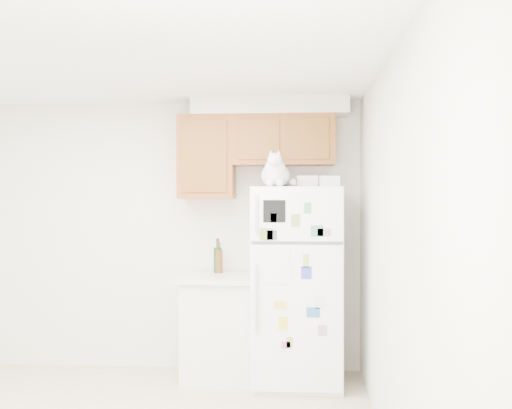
# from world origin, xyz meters

# --- Properties ---
(room_shell) EXTENTS (3.84, 4.04, 2.52)m
(room_shell) POSITION_xyz_m (0.12, 0.24, 1.67)
(room_shell) COLOR silver
(room_shell) RESTS_ON ground_plane
(refrigerator) EXTENTS (0.76, 0.78, 1.70)m
(refrigerator) POSITION_xyz_m (1.32, 1.61, 0.85)
(refrigerator) COLOR white
(refrigerator) RESTS_ON ground_plane
(base_counter) EXTENTS (0.64, 0.64, 0.92)m
(base_counter) POSITION_xyz_m (0.63, 1.68, 0.46)
(base_counter) COLOR white
(base_counter) RESTS_ON ground_plane
(cat) EXTENTS (0.30, 0.43, 0.30)m
(cat) POSITION_xyz_m (1.14, 1.45, 1.81)
(cat) COLOR white
(cat) RESTS_ON refrigerator
(storage_box_back) EXTENTS (0.20, 0.16, 0.10)m
(storage_box_back) POSITION_xyz_m (1.42, 1.68, 1.75)
(storage_box_back) COLOR white
(storage_box_back) RESTS_ON refrigerator
(storage_box_front) EXTENTS (0.17, 0.14, 0.09)m
(storage_box_front) POSITION_xyz_m (1.59, 1.45, 1.74)
(storage_box_front) COLOR white
(storage_box_front) RESTS_ON refrigerator
(bottle_green) EXTENTS (0.07, 0.07, 0.32)m
(bottle_green) POSITION_xyz_m (0.59, 1.86, 1.08)
(bottle_green) COLOR #19381E
(bottle_green) RESTS_ON base_counter
(bottle_amber) EXTENTS (0.07, 0.07, 0.28)m
(bottle_amber) POSITION_xyz_m (0.61, 1.84, 1.06)
(bottle_amber) COLOR #593814
(bottle_amber) RESTS_ON base_counter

